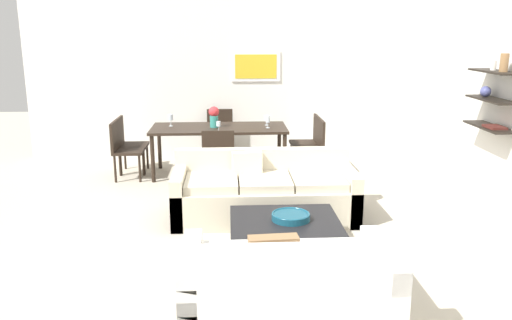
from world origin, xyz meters
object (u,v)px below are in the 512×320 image
Objects in this scene: loveseat_white at (288,288)px; dining_chair_left_near at (123,147)px; dining_table at (219,131)px; dining_chair_right_far at (309,139)px; dining_chair_left_far at (128,141)px; dining_chair_foot at (218,156)px; decorative_bowl at (291,216)px; wine_glass_right_far at (267,118)px; wine_glass_left_far at (171,118)px; dining_chair_head at (220,132)px; coffee_table at (285,238)px; wine_glass_foot at (218,124)px; centerpiece_vase at (214,116)px; wine_glass_right_near at (268,120)px; sofa_beige at (264,194)px; dining_chair_right_near at (314,144)px.

dining_chair_left_near reaches higher than loveseat_white.
dining_table is 2.36× the size of dining_chair_right_far.
dining_chair_foot is at bearing -36.75° from dining_chair_left_far.
dining_chair_left_far is at bearing 123.44° from decorative_bowl.
wine_glass_left_far is at bearing 180.00° from wine_glass_right_far.
dining_chair_right_far is (0.87, 4.55, 0.21)m from loveseat_white.
wine_glass_right_far is (0.75, 0.11, 0.17)m from dining_table.
dining_chair_head and dining_chair_left_far have the same top height.
dining_chair_head is (-0.69, 3.98, 0.31)m from coffee_table.
dining_table is 13.15× the size of wine_glass_foot.
dining_chair_right_far is 0.79m from wine_glass_right_far.
dining_table is at bearing 18.32° from centerpiece_vase.
dining_chair_right_far is 1.00× the size of dining_chair_left_near.
dining_table is at bearing -171.79° from dining_chair_right_far.
dining_chair_foot is at bearing -134.66° from wine_glass_right_near.
sofa_beige is at bearing -41.64° from dining_chair_left_near.
dining_chair_right_far is 4.82× the size of wine_glass_right_near.
wine_glass_right_near is at bearing -90.00° from wine_glass_right_far.
dining_chair_left_near is 5.61× the size of wine_glass_right_far.
decorative_bowl is at bearing -56.56° from dining_chair_left_far.
wine_glass_right_far is at bearing 89.98° from decorative_bowl.
centerpiece_vase reaches higher than loveseat_white.
dining_chair_right_far and dining_chair_foot have the same top height.
dining_chair_left_near is at bearing 180.00° from dining_chair_right_near.
wine_glass_foot is at bearing -90.00° from dining_table.
dining_chair_foot is 1.29m from wine_glass_left_far.
wine_glass_foot reaches higher than dining_table.
coffee_table is at bearing -80.20° from dining_chair_head.
wine_glass_left_far is at bearing 113.96° from coffee_table.
dining_chair_right_near reaches higher than coffee_table.
dining_chair_right_far is 2.22m from wine_glass_left_far.
dining_chair_right_far is at bearing 8.21° from dining_table.
coffee_table is 1.22× the size of dining_chair_foot.
loveseat_white is at bearing -89.66° from sofa_beige.
wine_glass_foot reaches higher than dining_chair_right_far.
centerpiece_vase is at bearing -170.39° from wine_glass_right_far.
wine_glass_right_near is at bearing 2.45° from dining_chair_left_near.
dining_chair_left_far is at bearing 143.25° from dining_chair_foot.
decorative_bowl is at bearing 82.15° from loveseat_white.
decorative_bowl is 0.43× the size of dining_chair_foot.
loveseat_white is at bearing -92.20° from wine_glass_right_far.
dining_chair_head reaches higher than decorative_bowl.
dining_chair_left_far is at bearing 171.79° from dining_chair_right_near.
dining_chair_foot is 1.00× the size of dining_chair_left_near.
decorative_bowl is 2.08× the size of wine_glass_left_far.
decorative_bowl is 4.05m from dining_chair_head.
dining_chair_head is at bearing 96.30° from loveseat_white.
wine_glass_foot reaches higher than dining_chair_head.
dining_chair_foot reaches higher than sofa_beige.
wine_glass_left_far reaches higher than dining_chair_head.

